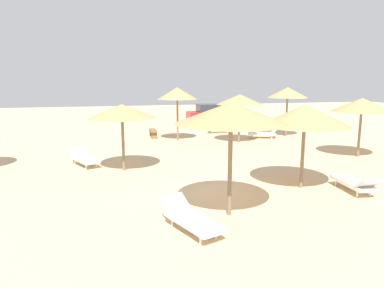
{
  "coord_description": "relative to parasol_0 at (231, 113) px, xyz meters",
  "views": [
    {
      "loc": [
        -3.19,
        -9.68,
        3.62
      ],
      "look_at": [
        0.0,
        3.0,
        1.2
      ],
      "focal_mm": 32.62,
      "sensor_mm": 36.0,
      "label": 1
    }
  ],
  "objects": [
    {
      "name": "lounger_3",
      "position": [
        4.64,
        0.82,
        -2.45
      ],
      "size": [
        0.82,
        1.95,
        0.68
      ],
      "color": "white",
      "rests_on": "ground"
    },
    {
      "name": "lounger_1",
      "position": [
        6.5,
        11.39,
        -2.44
      ],
      "size": [
        1.96,
        1.27,
        0.79
      ],
      "color": "white",
      "rests_on": "ground"
    },
    {
      "name": "lounger_0",
      "position": [
        -1.27,
        -0.7,
        -2.45
      ],
      "size": [
        1.27,
        2.0,
        0.68
      ],
      "color": "white",
      "rests_on": "ground"
    },
    {
      "name": "parasol_1",
      "position": [
        8.18,
        11.71,
        0.04
      ],
      "size": [
        2.53,
        2.53,
        3.15
      ],
      "color": "#75604C",
      "rests_on": "ground"
    },
    {
      "name": "parasol_7",
      "position": [
        1.07,
        11.91,
        0.05
      ],
      "size": [
        2.36,
        2.36,
        3.18
      ],
      "color": "#75604C",
      "rests_on": "ground"
    },
    {
      "name": "parked_car",
      "position": [
        5.16,
        18.12,
        -1.94
      ],
      "size": [
        4.04,
        2.07,
        1.72
      ],
      "color": "#B21E23",
      "rests_on": "ground"
    },
    {
      "name": "parasol_0",
      "position": [
        0.0,
        0.0,
        0.0
      ],
      "size": [
        2.96,
        2.96,
        3.05
      ],
      "color": "#75604C",
      "rests_on": "ground"
    },
    {
      "name": "parasol_6",
      "position": [
        4.43,
        10.44,
        -0.27
      ],
      "size": [
        2.69,
        2.69,
        2.79
      ],
      "color": "#75604C",
      "rests_on": "ground"
    },
    {
      "name": "parasol_2",
      "position": [
        -2.49,
        5.52,
        -0.38
      ],
      "size": [
        2.67,
        2.67,
        2.67
      ],
      "color": "#75604C",
      "rests_on": "ground"
    },
    {
      "name": "bench_0",
      "position": [
        -0.22,
        13.39,
        -2.42
      ],
      "size": [
        0.45,
        1.51,
        0.49
      ],
      "color": "brown",
      "rests_on": "ground"
    },
    {
      "name": "parasol_5",
      "position": [
        8.51,
        5.41,
        -0.31
      ],
      "size": [
        2.76,
        2.76,
        2.78
      ],
      "color": "#75604C",
      "rests_on": "ground"
    },
    {
      "name": "lounger_2",
      "position": [
        -4.11,
        6.81,
        -2.45
      ],
      "size": [
        1.39,
        2.0,
        0.63
      ],
      "color": "white",
      "rests_on": "ground"
    },
    {
      "name": "parasol_3",
      "position": [
        3.22,
        1.72,
        -0.3
      ],
      "size": [
        2.94,
        2.94,
        2.82
      ],
      "color": "#75604C",
      "rests_on": "ground"
    },
    {
      "name": "ground_plane",
      "position": [
        0.03,
        1.23,
        -2.76
      ],
      "size": [
        80.0,
        80.0,
        0.0
      ],
      "primitive_type": "plane",
      "color": "#D1B284"
    },
    {
      "name": "bench_1",
      "position": [
        4.35,
        14.12,
        -2.42
      ],
      "size": [
        1.52,
        0.48,
        0.49
      ],
      "color": "brown",
      "rests_on": "ground"
    }
  ]
}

